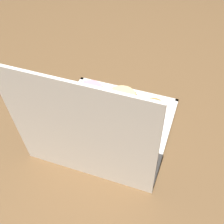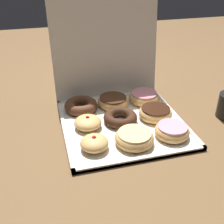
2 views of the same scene
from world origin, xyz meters
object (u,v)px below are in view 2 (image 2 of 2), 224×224
Objects in this scene: chocolate_cake_ring_donut_4 at (120,118)px; jelly_filled_donut_3 at (88,123)px; donut_box at (122,124)px; chocolate_frosted_donut_5 at (156,113)px; chocolate_cake_ring_donut_6 at (81,106)px; chocolate_frosted_donut_7 at (114,101)px; jelly_filled_donut_0 at (94,143)px; glazed_ring_donut_1 at (135,138)px; pink_frosted_donut_2 at (172,131)px; pink_frosted_donut_8 at (144,97)px.

jelly_filled_donut_3 is at bearing -176.24° from chocolate_cake_ring_donut_4.
donut_box is 0.02m from chocolate_cake_ring_donut_4.
chocolate_cake_ring_donut_4 is 0.13m from chocolate_frosted_donut_5.
chocolate_cake_ring_donut_6 is 0.13m from chocolate_frosted_donut_7.
jelly_filled_donut_0 is 0.28m from chocolate_frosted_donut_7.
glazed_ring_donut_1 is 0.28m from chocolate_cake_ring_donut_6.
jelly_filled_donut_0 is 0.17m from chocolate_cake_ring_donut_4.
glazed_ring_donut_1 is at bearing -2.42° from jelly_filled_donut_0.
jelly_filled_donut_0 is at bearing -155.11° from chocolate_frosted_donut_5.
pink_frosted_donut_8 is (-0.00, 0.24, 0.00)m from pink_frosted_donut_2.
jelly_filled_donut_3 is at bearing -134.55° from chocolate_frosted_donut_7.
chocolate_frosted_donut_5 is 0.18m from chocolate_frosted_donut_7.
pink_frosted_donut_8 reaches higher than donut_box.
chocolate_cake_ring_donut_6 is at bearing -179.42° from chocolate_frosted_donut_7.
pink_frosted_donut_2 is 0.27m from chocolate_frosted_donut_7.
jelly_filled_donut_3 is at bearing 154.90° from pink_frosted_donut_2.
jelly_filled_donut_0 reaches higher than pink_frosted_donut_8.
glazed_ring_donut_1 is at bearing -90.08° from chocolate_frosted_donut_7.
pink_frosted_donut_8 is (0.25, -0.00, 0.00)m from chocolate_cake_ring_donut_6.
glazed_ring_donut_1 is at bearing -116.15° from pink_frosted_donut_8.
chocolate_cake_ring_donut_6 is (0.00, 0.24, -0.00)m from jelly_filled_donut_0.
pink_frosted_donut_8 is at bearing 26.96° from jelly_filled_donut_3.
pink_frosted_donut_2 is (0.25, -0.00, -0.00)m from jelly_filled_donut_0.
glazed_ring_donut_1 is (0.00, -0.12, 0.03)m from donut_box.
jelly_filled_donut_3 is 0.18m from chocolate_frosted_donut_7.
pink_frosted_donut_2 is at bearing -25.10° from jelly_filled_donut_3.
glazed_ring_donut_1 is 0.25m from chocolate_frosted_donut_7.
chocolate_frosted_donut_7 is (-0.12, 0.24, -0.00)m from pink_frosted_donut_2.
donut_box is 0.13m from chocolate_frosted_donut_7.
chocolate_cake_ring_donut_6 is at bearing 179.87° from pink_frosted_donut_8.
chocolate_frosted_donut_5 is (0.24, -0.00, 0.00)m from jelly_filled_donut_3.
chocolate_frosted_donut_7 is at bearing 88.20° from donut_box.
chocolate_frosted_donut_7 reaches higher than chocolate_cake_ring_donut_4.
chocolate_cake_ring_donut_6 and chocolate_frosted_donut_7 have the same top height.
chocolate_frosted_donut_5 is 1.00× the size of chocolate_frosted_donut_7.
donut_box is 3.70× the size of pink_frosted_donut_2.
chocolate_frosted_donut_7 is at bearing 0.58° from chocolate_cake_ring_donut_6.
chocolate_cake_ring_donut_4 is at bearing -45.15° from chocolate_cake_ring_donut_6.
jelly_filled_donut_3 is 0.79× the size of pink_frosted_donut_8.
chocolate_cake_ring_donut_4 is 0.17m from chocolate_cake_ring_donut_6.
donut_box is 3.38× the size of glazed_ring_donut_1.
donut_box is 0.18m from pink_frosted_donut_2.
pink_frosted_donut_2 is at bearing -62.92° from chocolate_frosted_donut_7.
jelly_filled_donut_0 is (-0.12, -0.12, 0.03)m from donut_box.
jelly_filled_donut_3 is 0.78× the size of chocolate_cake_ring_donut_4.
jelly_filled_donut_0 reaches higher than chocolate_frosted_donut_7.
chocolate_cake_ring_donut_4 is at bearing 137.87° from donut_box.
donut_box is at bearing 177.68° from chocolate_frosted_donut_5.
chocolate_frosted_donut_7 is (0.00, 0.12, 0.02)m from donut_box.
pink_frosted_donut_2 is at bearing -0.08° from jelly_filled_donut_0.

